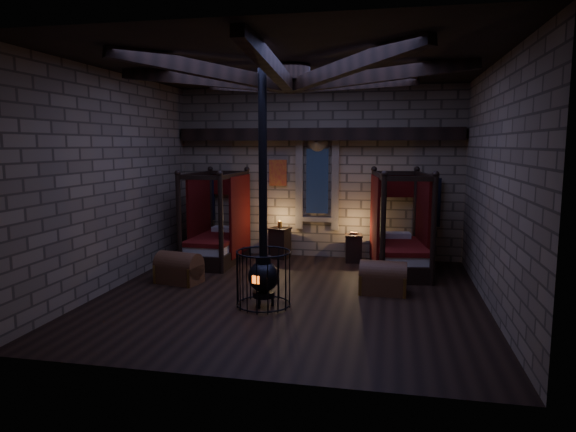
% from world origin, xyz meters
% --- Properties ---
extents(room, '(7.02, 7.02, 4.29)m').
position_xyz_m(room, '(-0.00, 0.09, 3.74)').
color(room, black).
rests_on(room, ground).
extents(bed_left, '(1.13, 2.08, 2.15)m').
position_xyz_m(bed_left, '(-2.27, 2.41, 0.53)').
color(bed_left, black).
rests_on(bed_left, ground).
extents(bed_right, '(1.38, 2.22, 2.19)m').
position_xyz_m(bed_right, '(2.01, 2.27, 0.54)').
color(bed_right, black).
rests_on(bed_right, ground).
extents(trunk_left, '(0.98, 0.73, 0.65)m').
position_xyz_m(trunk_left, '(-2.41, 0.44, 0.29)').
color(trunk_left, '#55311B').
rests_on(trunk_left, ground).
extents(trunk_right, '(0.90, 0.59, 0.64)m').
position_xyz_m(trunk_right, '(1.70, 0.50, 0.28)').
color(trunk_right, '#55311B').
rests_on(trunk_right, ground).
extents(nightstand_left, '(0.57, 0.56, 0.93)m').
position_xyz_m(nightstand_left, '(-0.88, 3.10, 0.39)').
color(nightstand_left, black).
rests_on(nightstand_left, ground).
extents(nightstand_right, '(0.46, 0.44, 0.73)m').
position_xyz_m(nightstand_right, '(0.95, 3.02, 0.34)').
color(nightstand_right, black).
rests_on(nightstand_right, ground).
extents(stove, '(0.96, 0.96, 4.05)m').
position_xyz_m(stove, '(-0.34, -0.70, 0.60)').
color(stove, black).
rests_on(stove, ground).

